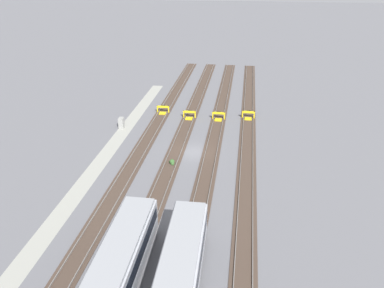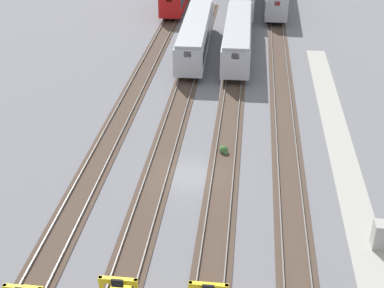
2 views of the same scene
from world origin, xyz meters
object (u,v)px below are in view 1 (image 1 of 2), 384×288
at_px(bumper_stop_far_inner_track, 248,116).
at_px(bumper_stop_near_inner_track, 189,115).
at_px(bumper_stop_middle_track, 219,117).
at_px(electrical_cabinet, 121,123).
at_px(bumper_stop_nearest_track, 163,110).
at_px(weed_clump, 172,162).

bearing_deg(bumper_stop_far_inner_track, bumper_stop_near_inner_track, -82.25).
distance_m(bumper_stop_near_inner_track, bumper_stop_middle_track, 4.54).
height_order(bumper_stop_near_inner_track, bumper_stop_middle_track, same).
relative_size(bumper_stop_near_inner_track, electrical_cabinet, 1.25).
distance_m(bumper_stop_nearest_track, weed_clump, 16.86).
xyz_separation_m(bumper_stop_near_inner_track, electrical_cabinet, (5.06, -9.23, 0.29)).
relative_size(bumper_stop_middle_track, electrical_cabinet, 1.25).
height_order(bumper_stop_nearest_track, bumper_stop_far_inner_track, same).
xyz_separation_m(bumper_stop_far_inner_track, weed_clump, (15.84, -8.93, -0.27)).
height_order(bumper_stop_near_inner_track, bumper_stop_far_inner_track, same).
bearing_deg(weed_clump, bumper_stop_far_inner_track, 150.57).
distance_m(bumper_stop_middle_track, electrical_cabinet, 14.72).
bearing_deg(electrical_cabinet, bumper_stop_middle_track, 110.69).
distance_m(bumper_stop_middle_track, weed_clump, 15.39).
bearing_deg(bumper_stop_middle_track, electrical_cabinet, -69.31).
distance_m(bumper_stop_far_inner_track, weed_clump, 18.18).
xyz_separation_m(bumper_stop_nearest_track, electrical_cabinet, (6.65, -4.71, 0.29)).
bearing_deg(bumper_stop_near_inner_track, bumper_stop_far_inner_track, 97.75).
distance_m(bumper_stop_nearest_track, bumper_stop_far_inner_track, 13.60).
bearing_deg(electrical_cabinet, bumper_stop_near_inner_track, 118.71).
bearing_deg(weed_clump, bumper_stop_middle_track, 163.39).
bearing_deg(bumper_stop_far_inner_track, bumper_stop_middle_track, -76.46).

